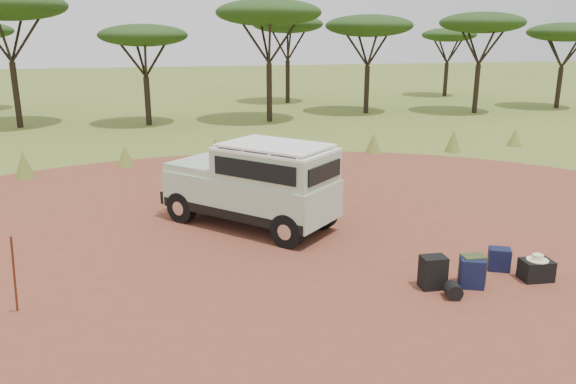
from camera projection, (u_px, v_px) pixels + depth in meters
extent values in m
plane|color=#596E27|center=(275.00, 258.00, 11.21)|extent=(140.00, 140.00, 0.00)
cylinder|color=brown|center=(275.00, 258.00, 11.21)|extent=(23.00, 23.00, 0.01)
cone|color=#596E27|center=(24.00, 165.00, 17.34)|extent=(0.60, 0.60, 0.85)
cone|color=#596E27|center=(125.00, 156.00, 18.94)|extent=(0.60, 0.60, 0.70)
cone|color=#596E27|center=(215.00, 151.00, 19.28)|extent=(0.60, 0.60, 0.90)
cone|color=#596E27|center=(302.00, 150.00, 19.66)|extent=(0.60, 0.60, 0.80)
cone|color=#596E27|center=(373.00, 143.00, 21.06)|extent=(0.60, 0.60, 0.75)
cone|color=#596E27|center=(453.00, 141.00, 21.22)|extent=(0.60, 0.60, 0.85)
cone|color=#596E27|center=(515.00, 137.00, 22.36)|extent=(0.60, 0.60, 0.70)
cylinder|color=black|center=(16.00, 95.00, 26.50)|extent=(0.28, 0.28, 3.06)
ellipsoid|color=#173613|center=(5.00, 5.00, 25.40)|extent=(5.50, 5.50, 1.38)
cylinder|color=black|center=(148.00, 101.00, 27.33)|extent=(0.28, 0.28, 2.34)
ellipsoid|color=#173613|center=(143.00, 35.00, 26.49)|extent=(4.20, 4.20, 1.05)
cylinder|color=black|center=(269.00, 93.00, 28.36)|extent=(0.28, 0.28, 2.93)
ellipsoid|color=#173613|center=(269.00, 12.00, 27.31)|extent=(5.20, 5.20, 1.30)
cylinder|color=black|center=(367.00, 90.00, 31.47)|extent=(0.28, 0.28, 2.61)
ellipsoid|color=#173613|center=(369.00, 26.00, 30.53)|extent=(4.80, 4.80, 1.20)
cylinder|color=black|center=(476.00, 89.00, 31.54)|extent=(0.28, 0.28, 2.70)
ellipsoid|color=#173613|center=(482.00, 23.00, 30.57)|extent=(4.60, 4.60, 1.15)
cylinder|color=black|center=(559.00, 88.00, 33.61)|extent=(0.28, 0.28, 2.43)
ellipsoid|color=#173613|center=(566.00, 32.00, 32.74)|extent=(4.40, 4.40, 1.10)
cylinder|color=black|center=(288.00, 82.00, 36.30)|extent=(0.28, 0.28, 2.70)
ellipsoid|color=#173613|center=(288.00, 24.00, 35.33)|extent=(4.50, 4.50, 1.12)
cylinder|color=black|center=(446.00, 80.00, 40.23)|extent=(0.28, 0.28, 2.34)
ellipsoid|color=#173613|center=(449.00, 35.00, 39.39)|extent=(3.80, 3.80, 0.95)
cube|color=#A7C0A4|center=(250.00, 193.00, 12.93)|extent=(3.87, 4.05, 0.84)
cube|color=black|center=(250.00, 206.00, 13.02)|extent=(3.84, 4.01, 0.21)
cube|color=#A7C0A4|center=(275.00, 165.00, 12.35)|extent=(2.81, 2.88, 0.66)
cube|color=white|center=(275.00, 149.00, 12.26)|extent=(2.84, 2.90, 0.05)
cube|color=white|center=(275.00, 145.00, 12.23)|extent=(2.63, 2.69, 0.04)
cube|color=#A7C0A4|center=(208.00, 165.00, 13.46)|extent=(2.12, 2.12, 0.18)
cube|color=black|center=(232.00, 157.00, 12.99)|extent=(1.10, 1.00, 0.46)
cube|color=black|center=(254.00, 171.00, 11.70)|extent=(1.42, 1.58, 0.40)
cube|color=black|center=(295.00, 157.00, 12.99)|extent=(1.42, 1.58, 0.40)
cube|color=black|center=(325.00, 172.00, 11.70)|extent=(1.00, 0.91, 0.36)
cube|color=black|center=(185.00, 191.00, 14.08)|extent=(1.27, 1.16, 0.30)
cylinder|color=black|center=(181.00, 163.00, 13.94)|extent=(0.89, 0.81, 0.06)
cylinder|color=black|center=(182.00, 181.00, 14.07)|extent=(0.89, 0.81, 0.06)
cylinder|color=silver|center=(174.00, 171.00, 13.80)|extent=(0.19, 0.18, 0.19)
cylinder|color=silver|center=(188.00, 168.00, 14.20)|extent=(0.19, 0.18, 0.19)
cube|color=white|center=(183.00, 186.00, 14.09)|extent=(0.30, 0.27, 0.11)
cylinder|color=black|center=(255.00, 156.00, 13.60)|extent=(0.10, 0.10, 0.73)
cylinder|color=black|center=(182.00, 207.00, 13.27)|extent=(0.68, 0.72, 0.74)
cylinder|color=black|center=(220.00, 193.00, 14.41)|extent=(0.68, 0.72, 0.74)
cylinder|color=black|center=(288.00, 231.00, 11.68)|extent=(0.68, 0.72, 0.74)
cylinder|color=black|center=(322.00, 213.00, 12.83)|extent=(0.68, 0.72, 0.74)
cylinder|color=maroon|center=(14.00, 275.00, 8.73)|extent=(0.18, 0.39, 1.41)
cube|color=black|center=(433.00, 272.00, 9.82)|extent=(0.45, 0.35, 0.59)
cube|color=#111636|center=(472.00, 273.00, 9.86)|extent=(0.49, 0.43, 0.53)
cube|color=#354620|center=(472.00, 270.00, 9.97)|extent=(0.42, 0.32, 0.55)
cube|color=#111636|center=(499.00, 259.00, 10.59)|extent=(0.48, 0.44, 0.44)
cube|color=black|center=(536.00, 270.00, 10.17)|extent=(0.58, 0.44, 0.39)
cylinder|color=black|center=(453.00, 291.00, 9.48)|extent=(0.34, 0.34, 0.28)
cylinder|color=beige|center=(537.00, 260.00, 10.12)|extent=(0.38, 0.38, 0.02)
cylinder|color=beige|center=(538.00, 257.00, 10.10)|extent=(0.19, 0.19, 0.10)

